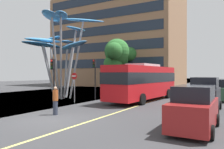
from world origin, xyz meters
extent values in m
cube|color=#38383A|center=(0.00, 0.00, -0.05)|extent=(120.00, 240.00, 0.10)
cube|color=#E0D666|center=(2.01, 0.00, 0.00)|extent=(0.16, 144.00, 0.01)
cube|color=red|center=(1.11, 11.01, 1.80)|extent=(3.40, 10.48, 2.91)
cube|color=black|center=(1.11, 11.01, 2.21)|extent=(3.44, 10.59, 0.93)
cube|color=yellow|center=(1.53, 16.09, 2.96)|extent=(1.42, 0.21, 0.36)
cube|color=#B2B2B7|center=(1.11, 11.01, 3.38)|extent=(2.22, 3.75, 0.24)
cylinder|color=black|center=(2.65, 14.09, 0.48)|extent=(0.36, 0.98, 0.96)
cylinder|color=black|center=(0.09, 14.30, 0.48)|extent=(0.36, 0.98, 0.96)
cylinder|color=black|center=(2.16, 8.08, 0.48)|extent=(0.36, 0.98, 0.96)
cylinder|color=black|center=(-0.40, 8.29, 0.48)|extent=(0.36, 0.98, 0.96)
cylinder|color=#9EA0A5|center=(-5.96, 8.35, 2.69)|extent=(1.73, 0.52, 5.43)
ellipsoid|color=#4299E0|center=(-5.21, 8.20, 5.38)|extent=(4.05, 1.85, 0.95)
cylinder|color=#9EA0A5|center=(-5.66, 9.36, 4.08)|extent=(1.52, 0.96, 8.18)
ellipsoid|color=#4299E0|center=(-5.03, 9.71, 8.15)|extent=(4.45, 3.22, 0.78)
cylinder|color=#9EA0A5|center=(-7.16, 10.30, 3.87)|extent=(0.28, 2.01, 7.78)
ellipsoid|color=#4CA3E5|center=(-7.20, 11.21, 7.74)|extent=(1.36, 3.33, 0.41)
cylinder|color=#9EA0A5|center=(-7.78, 10.12, 3.11)|extent=(0.77, 1.40, 6.26)
ellipsoid|color=#2D7FD1|center=(-8.04, 10.69, 6.22)|extent=(2.50, 3.73, 0.63)
cylinder|color=#9EA0A5|center=(-8.96, 9.29, 3.20)|extent=(1.58, 0.76, 6.43)
ellipsoid|color=#4CA3E5|center=(-9.63, 9.54, 6.39)|extent=(4.53, 2.66, 0.86)
cylinder|color=#9EA0A5|center=(-8.40, 8.11, 3.07)|extent=(1.57, 0.71, 6.18)
ellipsoid|color=#4CA3E5|center=(-9.07, 7.88, 6.14)|extent=(4.38, 2.51, 0.96)
cylinder|color=#9EA0A5|center=(-7.68, 7.38, 2.74)|extent=(0.85, 1.46, 5.52)
ellipsoid|color=#388EDB|center=(-7.97, 6.79, 5.47)|extent=(2.82, 4.04, 0.69)
cylinder|color=#9EA0A5|center=(-6.42, 7.06, 3.95)|extent=(1.07, 2.08, 7.94)
ellipsoid|color=#4CA3E5|center=(-6.02, 6.15, 7.90)|extent=(2.57, 3.29, 0.77)
cylinder|color=#9EA0A5|center=(-5.93, 7.28, 3.97)|extent=(1.71, 1.86, 7.99)
ellipsoid|color=#4299E0|center=(-5.22, 6.49, 7.94)|extent=(2.84, 2.97, 0.44)
cylinder|color=black|center=(-3.30, 3.65, 1.85)|extent=(0.12, 0.12, 3.69)
cube|color=black|center=(-3.30, 3.51, 3.29)|extent=(0.28, 0.24, 0.80)
sphere|color=red|center=(-3.30, 3.38, 3.55)|extent=(0.18, 0.18, 0.18)
sphere|color=#3A2707|center=(-3.30, 3.38, 3.29)|extent=(0.18, 0.18, 0.18)
sphere|color=black|center=(-3.30, 3.38, 3.03)|extent=(0.18, 0.18, 0.18)
cylinder|color=black|center=(-3.36, 9.38, 1.99)|extent=(0.12, 0.12, 3.99)
cube|color=black|center=(-3.36, 9.24, 3.59)|extent=(0.28, 0.24, 0.80)
sphere|color=red|center=(-3.36, 9.11, 3.85)|extent=(0.18, 0.18, 0.18)
sphere|color=#3A2707|center=(-3.36, 9.11, 3.59)|extent=(0.18, 0.18, 0.18)
sphere|color=black|center=(-3.36, 9.11, 3.33)|extent=(0.18, 0.18, 0.18)
cube|color=maroon|center=(7.24, 1.69, 0.76)|extent=(1.71, 4.30, 1.16)
cube|color=black|center=(7.24, 1.69, 1.68)|extent=(1.57, 2.36, 0.68)
cylinder|color=black|center=(8.10, 3.02, 0.30)|extent=(0.20, 0.60, 0.60)
cylinder|color=black|center=(6.39, 3.02, 0.30)|extent=(0.20, 0.60, 0.60)
cylinder|color=black|center=(8.10, 0.36, 0.30)|extent=(0.20, 0.60, 0.60)
cylinder|color=black|center=(6.39, 0.36, 0.30)|extent=(0.20, 0.60, 0.60)
cube|color=black|center=(7.00, 7.61, 0.87)|extent=(1.73, 3.95, 1.39)
cube|color=black|center=(7.00, 7.61, 1.95)|extent=(1.59, 2.17, 0.76)
cylinder|color=black|center=(7.87, 8.83, 0.30)|extent=(0.20, 0.60, 0.60)
cylinder|color=black|center=(6.14, 8.83, 0.30)|extent=(0.20, 0.60, 0.60)
cylinder|color=black|center=(7.87, 6.38, 0.30)|extent=(0.20, 0.60, 0.60)
cylinder|color=black|center=(6.14, 6.38, 0.30)|extent=(0.20, 0.60, 0.60)
cube|color=#2D5138|center=(7.24, 14.44, 0.74)|extent=(1.82, 4.05, 1.11)
cube|color=black|center=(7.24, 14.44, 1.67)|extent=(1.68, 2.23, 0.75)
cylinder|color=black|center=(6.33, 15.70, 0.30)|extent=(0.20, 0.60, 0.60)
cylinder|color=black|center=(6.33, 13.18, 0.30)|extent=(0.20, 0.60, 0.60)
cylinder|color=brown|center=(-7.68, 19.80, 1.59)|extent=(0.51, 0.51, 3.19)
sphere|color=#2D6B2D|center=(-6.73, 19.32, 5.92)|extent=(2.50, 2.50, 2.50)
sphere|color=#2D6B2D|center=(-7.11, 20.92, 6.02)|extent=(3.82, 3.82, 3.82)
sphere|color=#2D6B2D|center=(-7.68, 20.62, 4.07)|extent=(2.81, 2.81, 2.81)
cylinder|color=brown|center=(-8.94, 26.13, 1.83)|extent=(0.43, 0.43, 3.66)
sphere|color=#2D6B2D|center=(-9.39, 27.01, 4.54)|extent=(2.45, 2.45, 2.45)
sphere|color=#2D6B2D|center=(-9.20, 26.19, 5.24)|extent=(2.91, 2.91, 2.91)
sphere|color=#2D6B2D|center=(-7.82, 27.21, 6.09)|extent=(2.49, 2.49, 2.49)
cylinder|color=#2D3342|center=(-0.93, 1.32, 0.44)|extent=(0.29, 0.29, 0.88)
cylinder|color=#99471E|center=(-0.93, 1.32, 1.22)|extent=(0.34, 0.34, 0.67)
sphere|color=#937056|center=(-0.93, 1.32, 1.66)|extent=(0.22, 0.22, 0.22)
cylinder|color=gray|center=(-3.61, 6.48, 1.33)|extent=(0.08, 0.08, 2.66)
cylinder|color=red|center=(-3.61, 6.45, 2.36)|extent=(0.60, 0.03, 0.60)
cube|color=white|center=(-3.61, 6.42, 2.36)|extent=(0.40, 0.04, 0.11)
cube|color=#936B4C|center=(-14.16, 34.82, 9.45)|extent=(26.50, 15.15, 18.91)
cube|color=#1E2838|center=(-14.16, 27.22, 4.57)|extent=(24.91, 0.08, 1.76)
cube|color=#1E2838|center=(-14.16, 27.22, 7.72)|extent=(24.91, 0.08, 1.76)
cube|color=#1E2838|center=(-14.16, 27.22, 10.87)|extent=(24.91, 0.08, 1.76)
cube|color=#1E2838|center=(-14.16, 27.22, 14.02)|extent=(24.91, 0.08, 1.76)
camera|label=1|loc=(8.97, -8.97, 2.57)|focal=35.61mm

